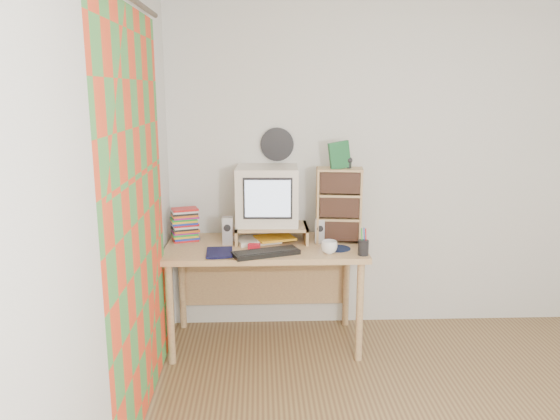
{
  "coord_description": "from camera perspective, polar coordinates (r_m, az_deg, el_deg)",
  "views": [
    {
      "loc": [
        -1.06,
        -2.36,
        1.83
      ],
      "look_at": [
        -0.92,
        1.33,
        1.02
      ],
      "focal_mm": 35.0,
      "sensor_mm": 36.0,
      "label": 1
    }
  ],
  "objects": [
    {
      "name": "desk",
      "position": [
        3.99,
        -1.6,
        -5.28
      ],
      "size": [
        1.4,
        0.7,
        0.75
      ],
      "color": "#D8B574",
      "rests_on": "floor"
    },
    {
      "name": "speaker_right",
      "position": [
        3.93,
        4.15,
        -2.19
      ],
      "size": [
        0.07,
        0.07,
        0.18
      ],
      "primitive_type": "cube",
      "rotation": [
        0.0,
        0.0,
        -0.02
      ],
      "color": "#B6B5BA",
      "rests_on": "desk"
    },
    {
      "name": "cd_rack",
      "position": [
        3.95,
        6.22,
        0.51
      ],
      "size": [
        0.34,
        0.21,
        0.54
      ],
      "primitive_type": "cube",
      "rotation": [
        0.0,
        0.0,
        -0.13
      ],
      "color": "tan",
      "rests_on": "desk"
    },
    {
      "name": "papers",
      "position": [
        3.97,
        -1.7,
        -3.05
      ],
      "size": [
        0.36,
        0.31,
        0.04
      ],
      "primitive_type": null,
      "rotation": [
        0.0,
        0.0,
        0.32
      ],
      "color": "white",
      "rests_on": "desk"
    },
    {
      "name": "pen_cup",
      "position": [
        3.68,
        8.71,
        -3.61
      ],
      "size": [
        0.09,
        0.09,
        0.14
      ],
      "primitive_type": null,
      "rotation": [
        0.0,
        0.0,
        -0.34
      ],
      "color": "black",
      "rests_on": "desk"
    },
    {
      "name": "wall_disc",
      "position": [
        4.11,
        -0.31,
        6.87
      ],
      "size": [
        0.25,
        0.02,
        0.25
      ],
      "primitive_type": "cylinder",
      "rotation": [
        1.57,
        0.0,
        0.0
      ],
      "color": "black",
      "rests_on": "back_wall"
    },
    {
      "name": "diary",
      "position": [
        3.7,
        -7.7,
        -4.31
      ],
      "size": [
        0.22,
        0.17,
        0.04
      ],
      "primitive_type": "imported",
      "rotation": [
        0.0,
        0.0,
        0.05
      ],
      "color": "#0E0E33",
      "rests_on": "desk"
    },
    {
      "name": "dvd_stack",
      "position": [
        4.03,
        -9.91,
        -1.4
      ],
      "size": [
        0.21,
        0.18,
        0.26
      ],
      "primitive_type": null,
      "rotation": [
        0.0,
        0.0,
        0.3
      ],
      "color": "brown",
      "rests_on": "desk"
    },
    {
      "name": "crt_monitor",
      "position": [
        3.96,
        -1.33,
        1.52
      ],
      "size": [
        0.46,
        0.46,
        0.42
      ],
      "primitive_type": "cube",
      "rotation": [
        0.0,
        0.0,
        -0.04
      ],
      "color": "silver",
      "rests_on": "monitor_riser"
    },
    {
      "name": "curtain",
      "position": [
        2.99,
        -14.63,
        -1.13
      ],
      "size": [
        0.0,
        2.2,
        2.2
      ],
      "primitive_type": "plane",
      "rotation": [
        1.57,
        0.0,
        1.57
      ],
      "color": "#ED4521",
      "rests_on": "left_wall"
    },
    {
      "name": "keyboard",
      "position": [
        3.65,
        -1.48,
        -4.5
      ],
      "size": [
        0.47,
        0.29,
        0.03
      ],
      "primitive_type": "cube",
      "rotation": [
        0.0,
        0.0,
        0.35
      ],
      "color": "black",
      "rests_on": "desk"
    },
    {
      "name": "webcam",
      "position": [
        3.91,
        7.24,
        4.94
      ],
      "size": [
        0.05,
        0.05,
        0.08
      ],
      "primitive_type": null,
      "rotation": [
        0.0,
        0.0,
        -0.05
      ],
      "color": "black",
      "rests_on": "cd_rack"
    },
    {
      "name": "monitor_riser",
      "position": [
        3.96,
        -0.91,
        -1.96
      ],
      "size": [
        0.52,
        0.3,
        0.12
      ],
      "color": "tan",
      "rests_on": "desk"
    },
    {
      "name": "speaker_left",
      "position": [
        3.9,
        -5.5,
        -2.15
      ],
      "size": [
        0.08,
        0.08,
        0.2
      ],
      "primitive_type": "cube",
      "rotation": [
        0.0,
        0.0,
        0.03
      ],
      "color": "#B6B5BA",
      "rests_on": "desk"
    },
    {
      "name": "game_box",
      "position": [
        3.87,
        6.23,
        5.72
      ],
      "size": [
        0.15,
        0.07,
        0.19
      ],
      "primitive_type": "cube",
      "rotation": [
        0.0,
        0.0,
        0.24
      ],
      "color": "#1A5E30",
      "rests_on": "cd_rack"
    },
    {
      "name": "red_box",
      "position": [
        3.77,
        -2.73,
        -3.87
      ],
      "size": [
        0.09,
        0.06,
        0.04
      ],
      "primitive_type": "cube",
      "rotation": [
        0.0,
        0.0,
        -0.11
      ],
      "color": "red",
      "rests_on": "desk"
    },
    {
      "name": "left_wall",
      "position": [
        2.52,
        -17.94,
        -1.49
      ],
      "size": [
        0.0,
        3.5,
        3.5
      ],
      "primitive_type": "plane",
      "rotation": [
        1.57,
        0.0,
        1.57
      ],
      "color": "silver",
      "rests_on": "floor"
    },
    {
      "name": "back_wall",
      "position": [
        4.28,
        12.26,
        4.39
      ],
      "size": [
        3.5,
        0.0,
        3.5
      ],
      "primitive_type": "plane",
      "rotation": [
        1.57,
        0.0,
        0.0
      ],
      "color": "silver",
      "rests_on": "floor"
    },
    {
      "name": "mug",
      "position": [
        3.7,
        5.16,
        -3.88
      ],
      "size": [
        0.12,
        0.12,
        0.09
      ],
      "primitive_type": "imported",
      "rotation": [
        0.0,
        0.0,
        -0.08
      ],
      "color": "white",
      "rests_on": "desk"
    },
    {
      "name": "mousepad",
      "position": [
        3.82,
        5.98,
        -4.01
      ],
      "size": [
        0.24,
        0.24,
        0.0
      ],
      "primitive_type": "cylinder",
      "rotation": [
        0.0,
        0.0,
        0.32
      ],
      "color": "#101B37",
      "rests_on": "desk"
    }
  ]
}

